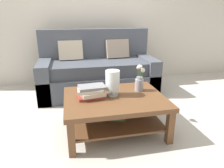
{
  "coord_description": "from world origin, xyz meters",
  "views": [
    {
      "loc": [
        -0.47,
        -2.46,
        1.3
      ],
      "look_at": [
        0.0,
        -0.24,
        0.52
      ],
      "focal_mm": 32.66,
      "sensor_mm": 36.0,
      "label": 1
    }
  ],
  "objects_px": {
    "coffee_table": "(115,106)",
    "book_stack_main": "(91,92)",
    "couch": "(97,71)",
    "flower_pitcher": "(139,81)",
    "glass_hurricane_vase": "(113,81)"
  },
  "relations": [
    {
      "from": "coffee_table",
      "to": "book_stack_main",
      "type": "distance_m",
      "value": 0.32
    },
    {
      "from": "couch",
      "to": "coffee_table",
      "type": "xyz_separation_m",
      "value": [
        0.01,
        -1.3,
        -0.06
      ]
    },
    {
      "from": "coffee_table",
      "to": "flower_pitcher",
      "type": "bearing_deg",
      "value": 20.8
    },
    {
      "from": "coffee_table",
      "to": "flower_pitcher",
      "type": "height_order",
      "value": "flower_pitcher"
    },
    {
      "from": "coffee_table",
      "to": "flower_pitcher",
      "type": "relative_size",
      "value": 3.45
    },
    {
      "from": "glass_hurricane_vase",
      "to": "coffee_table",
      "type": "bearing_deg",
      "value": -72.66
    },
    {
      "from": "glass_hurricane_vase",
      "to": "flower_pitcher",
      "type": "height_order",
      "value": "flower_pitcher"
    },
    {
      "from": "book_stack_main",
      "to": "coffee_table",
      "type": "bearing_deg",
      "value": -5.19
    },
    {
      "from": "couch",
      "to": "glass_hurricane_vase",
      "type": "height_order",
      "value": "couch"
    },
    {
      "from": "book_stack_main",
      "to": "couch",
      "type": "bearing_deg",
      "value": 79.03
    },
    {
      "from": "glass_hurricane_vase",
      "to": "flower_pitcher",
      "type": "xyz_separation_m",
      "value": [
        0.35,
        0.08,
        -0.05
      ]
    },
    {
      "from": "couch",
      "to": "flower_pitcher",
      "type": "height_order",
      "value": "couch"
    },
    {
      "from": "coffee_table",
      "to": "book_stack_main",
      "type": "bearing_deg",
      "value": 174.81
    },
    {
      "from": "coffee_table",
      "to": "glass_hurricane_vase",
      "type": "height_order",
      "value": "glass_hurricane_vase"
    },
    {
      "from": "coffee_table",
      "to": "glass_hurricane_vase",
      "type": "relative_size",
      "value": 3.82
    }
  ]
}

